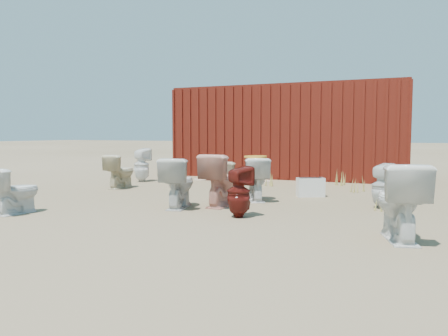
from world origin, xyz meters
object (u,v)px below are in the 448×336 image
at_px(shipping_container, 291,132).
at_px(loose_tank, 311,187).
at_px(toilet_back_e, 382,186).
at_px(toilet_back_a, 142,165).
at_px(toilet_back_beige_left, 120,171).
at_px(toilet_front_pink, 223,180).
at_px(toilet_front_c, 178,183).
at_px(toilet_front_a, 16,191).
at_px(toilet_back_yellowlid, 255,179).
at_px(toilet_front_maroon, 239,192).
at_px(toilet_front_e, 399,202).
at_px(toilet_back_beige_right, 229,181).

distance_m(shipping_container, loose_tank, 4.12).
xyz_separation_m(toilet_back_e, loose_tank, (-1.29, 0.79, -0.18)).
distance_m(toilet_back_a, toilet_back_beige_left, 1.26).
bearing_deg(toilet_front_pink, toilet_back_a, -30.69).
xyz_separation_m(shipping_container, toilet_back_e, (2.66, -4.54, -0.85)).
xyz_separation_m(toilet_front_pink, toilet_front_c, (-0.57, -0.43, -0.03)).
xyz_separation_m(shipping_container, toilet_back_beige_left, (-2.62, -4.13, -0.84)).
bearing_deg(toilet_back_beige_left, toilet_front_a, 100.99).
bearing_deg(loose_tank, toilet_back_a, 140.15).
relative_size(toilet_back_a, toilet_back_e, 1.15).
xyz_separation_m(toilet_back_beige_left, loose_tank, (3.99, 0.38, -0.18)).
bearing_deg(toilet_back_a, toilet_back_yellowlid, 163.88).
bearing_deg(toilet_back_yellowlid, toilet_front_maroon, 73.35).
bearing_deg(toilet_back_yellowlid, toilet_front_c, 26.08).
height_order(toilet_front_a, toilet_front_maroon, toilet_front_maroon).
bearing_deg(toilet_front_pink, toilet_front_c, 43.25).
relative_size(toilet_front_maroon, toilet_back_a, 0.88).
bearing_deg(toilet_front_pink, toilet_front_e, 160.94).
bearing_deg(toilet_front_c, toilet_back_beige_right, -129.03).
distance_m(toilet_back_a, toilet_back_yellowlid, 3.89).
distance_m(toilet_front_e, toilet_back_beige_right, 3.31).
distance_m(toilet_front_e, toilet_back_yellowlid, 3.12).
distance_m(shipping_container, toilet_back_e, 5.33).
relative_size(toilet_front_maroon, toilet_back_beige_right, 1.02).
relative_size(shipping_container, toilet_back_beige_right, 8.60).
bearing_deg(toilet_back_a, toilet_front_maroon, 149.40).
relative_size(toilet_front_c, toilet_front_maroon, 1.11).
distance_m(toilet_front_a, loose_tank, 4.92).
bearing_deg(loose_tank, toilet_front_c, -157.75).
bearing_deg(toilet_front_pink, toilet_front_maroon, 133.38).
bearing_deg(toilet_back_beige_right, toilet_front_a, 44.32).
distance_m(toilet_front_a, toilet_front_e, 5.18).
height_order(shipping_container, toilet_back_beige_right, shipping_container).
relative_size(toilet_front_pink, toilet_front_e, 0.99).
relative_size(toilet_front_c, loose_tank, 1.58).
bearing_deg(toilet_front_maroon, toilet_back_yellowlid, -45.94).
bearing_deg(toilet_front_e, toilet_back_e, -98.18).
distance_m(toilet_front_pink, toilet_back_yellowlid, 0.80).
distance_m(toilet_back_a, toilet_back_beige_right, 3.65).
bearing_deg(toilet_front_e, loose_tank, -77.49).
distance_m(toilet_front_e, loose_tank, 3.30).
xyz_separation_m(toilet_back_beige_right, loose_tank, (1.18, 1.08, -0.17)).
distance_m(toilet_front_c, toilet_back_yellowlid, 1.46).
xyz_separation_m(toilet_front_c, toilet_front_maroon, (1.16, -0.35, -0.04)).
distance_m(toilet_front_maroon, toilet_front_e, 2.14).
bearing_deg(toilet_back_beige_left, toilet_back_yellowlid, 174.48).
bearing_deg(toilet_back_a, toilet_back_beige_left, 113.30).
height_order(toilet_front_e, toilet_back_beige_left, toilet_front_e).
relative_size(toilet_front_pink, toilet_back_beige_right, 1.21).
height_order(toilet_back_a, toilet_back_beige_left, toilet_back_a).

